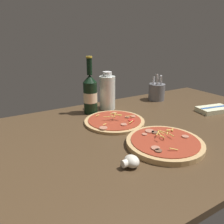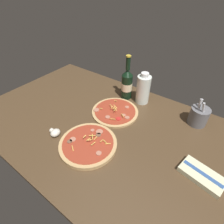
{
  "view_description": "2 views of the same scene",
  "coord_description": "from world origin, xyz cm",
  "px_view_note": "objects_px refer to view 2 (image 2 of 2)",
  "views": [
    {
      "loc": [
        -54.52,
        -68.22,
        40.83
      ],
      "look_at": [
        -8.95,
        9.12,
        9.13
      ],
      "focal_mm": 35.0,
      "sensor_mm": 36.0,
      "label": 1
    },
    {
      "loc": [
        40.57,
        -54.93,
        69.29
      ],
      "look_at": [
        -2.74,
        4.53,
        9.34
      ],
      "focal_mm": 28.0,
      "sensor_mm": 36.0,
      "label": 2
    }
  ],
  "objects_px": {
    "pizza_far": "(115,112)",
    "oil_bottle": "(143,89)",
    "dish_towel": "(202,175)",
    "utensil_crock": "(199,116)",
    "pizza_near": "(88,144)",
    "mushroom_left": "(55,133)",
    "beer_bottle": "(127,84)"
  },
  "relations": [
    {
      "from": "pizza_near",
      "to": "dish_towel",
      "type": "height_order",
      "value": "pizza_near"
    },
    {
      "from": "beer_bottle",
      "to": "utensil_crock",
      "type": "bearing_deg",
      "value": 1.44
    },
    {
      "from": "utensil_crock",
      "to": "pizza_far",
      "type": "bearing_deg",
      "value": -155.48
    },
    {
      "from": "pizza_near",
      "to": "mushroom_left",
      "type": "relative_size",
      "value": 5.04
    },
    {
      "from": "utensil_crock",
      "to": "dish_towel",
      "type": "bearing_deg",
      "value": -71.02
    },
    {
      "from": "pizza_far",
      "to": "mushroom_left",
      "type": "height_order",
      "value": "pizza_far"
    },
    {
      "from": "pizza_near",
      "to": "mushroom_left",
      "type": "xyz_separation_m",
      "value": [
        -0.18,
        -0.05,
        0.01
      ]
    },
    {
      "from": "beer_bottle",
      "to": "oil_bottle",
      "type": "relative_size",
      "value": 1.42
    },
    {
      "from": "pizza_near",
      "to": "beer_bottle",
      "type": "relative_size",
      "value": 0.98
    },
    {
      "from": "pizza_far",
      "to": "utensil_crock",
      "type": "height_order",
      "value": "utensil_crock"
    },
    {
      "from": "beer_bottle",
      "to": "dish_towel",
      "type": "relative_size",
      "value": 1.54
    },
    {
      "from": "utensil_crock",
      "to": "pizza_near",
      "type": "bearing_deg",
      "value": -128.5
    },
    {
      "from": "pizza_far",
      "to": "oil_bottle",
      "type": "relative_size",
      "value": 1.37
    },
    {
      "from": "beer_bottle",
      "to": "dish_towel",
      "type": "bearing_deg",
      "value": -28.95
    },
    {
      "from": "oil_bottle",
      "to": "pizza_far",
      "type": "bearing_deg",
      "value": -110.38
    },
    {
      "from": "pizza_far",
      "to": "dish_towel",
      "type": "xyz_separation_m",
      "value": [
        0.53,
        -0.13,
        0.0
      ]
    },
    {
      "from": "dish_towel",
      "to": "pizza_far",
      "type": "bearing_deg",
      "value": 165.87
    },
    {
      "from": "dish_towel",
      "to": "oil_bottle",
      "type": "bearing_deg",
      "value": 144.2
    },
    {
      "from": "pizza_near",
      "to": "utensil_crock",
      "type": "relative_size",
      "value": 1.71
    },
    {
      "from": "mushroom_left",
      "to": "utensil_crock",
      "type": "relative_size",
      "value": 0.34
    },
    {
      "from": "utensil_crock",
      "to": "mushroom_left",
      "type": "bearing_deg",
      "value": -137.03
    },
    {
      "from": "beer_bottle",
      "to": "dish_towel",
      "type": "xyz_separation_m",
      "value": [
        0.57,
        -0.31,
        -0.09
      ]
    },
    {
      "from": "beer_bottle",
      "to": "mushroom_left",
      "type": "xyz_separation_m",
      "value": [
        -0.11,
        -0.51,
        -0.08
      ]
    },
    {
      "from": "utensil_crock",
      "to": "dish_towel",
      "type": "relative_size",
      "value": 0.88
    },
    {
      "from": "mushroom_left",
      "to": "utensil_crock",
      "type": "height_order",
      "value": "utensil_crock"
    },
    {
      "from": "beer_bottle",
      "to": "oil_bottle",
      "type": "bearing_deg",
      "value": 8.83
    },
    {
      "from": "oil_bottle",
      "to": "dish_towel",
      "type": "distance_m",
      "value": 0.57
    },
    {
      "from": "pizza_near",
      "to": "pizza_far",
      "type": "xyz_separation_m",
      "value": [
        -0.04,
        0.28,
        -0.0
      ]
    },
    {
      "from": "beer_bottle",
      "to": "utensil_crock",
      "type": "xyz_separation_m",
      "value": [
        0.46,
        0.01,
        -0.05
      ]
    },
    {
      "from": "oil_bottle",
      "to": "dish_towel",
      "type": "bearing_deg",
      "value": -35.8
    },
    {
      "from": "pizza_far",
      "to": "oil_bottle",
      "type": "distance_m",
      "value": 0.23
    },
    {
      "from": "utensil_crock",
      "to": "dish_towel",
      "type": "height_order",
      "value": "utensil_crock"
    }
  ]
}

